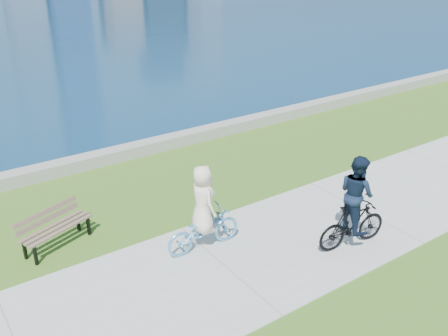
# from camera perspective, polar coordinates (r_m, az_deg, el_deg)

# --- Properties ---
(ground) EXTENTS (320.00, 320.00, 0.00)m
(ground) POSITION_cam_1_polar(r_m,az_deg,el_deg) (10.19, 0.17, -11.26)
(ground) COLOR #365E18
(ground) RESTS_ON ground
(concrete_path) EXTENTS (80.00, 3.50, 0.02)m
(concrete_path) POSITION_cam_1_polar(r_m,az_deg,el_deg) (10.19, 0.17, -11.21)
(concrete_path) COLOR #A6A6A1
(concrete_path) RESTS_ON ground
(seawall) EXTENTS (90.00, 0.50, 0.35)m
(seawall) POSITION_cam_1_polar(r_m,az_deg,el_deg) (14.97, -13.47, 1.22)
(seawall) COLOR gray
(seawall) RESTS_ON ground
(park_bench) EXTENTS (1.65, 1.05, 0.81)m
(park_bench) POSITION_cam_1_polar(r_m,az_deg,el_deg) (11.18, -18.91, -6.19)
(park_bench) COLOR black
(park_bench) RESTS_ON ground
(cyclist_woman) EXTENTS (0.65, 1.71, 1.90)m
(cyclist_woman) POSITION_cam_1_polar(r_m,az_deg,el_deg) (10.35, -2.41, -5.85)
(cyclist_woman) COLOR #5BABDD
(cyclist_woman) RESTS_ON ground
(cyclist_man) EXTENTS (0.72, 1.72, 2.07)m
(cyclist_man) POSITION_cam_1_polar(r_m,az_deg,el_deg) (10.69, 14.68, -4.61)
(cyclist_man) COLOR black
(cyclist_man) RESTS_ON ground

